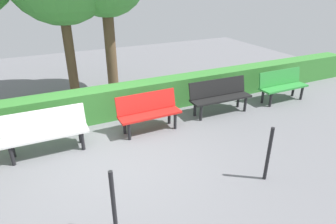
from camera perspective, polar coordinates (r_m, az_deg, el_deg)
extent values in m
plane|color=slate|center=(5.73, -10.48, -8.82)|extent=(19.20, 19.20, 0.00)
cube|color=#2D8C38|center=(8.62, 22.03, 4.58)|extent=(1.47, 0.43, 0.05)
cube|color=#2D8C38|center=(8.67, 21.38, 6.45)|extent=(1.47, 0.12, 0.42)
cylinder|color=black|center=(9.03, 25.04, 3.43)|extent=(0.07, 0.07, 0.39)
cylinder|color=black|center=(9.21, 23.65, 4.07)|extent=(0.07, 0.07, 0.39)
cylinder|color=black|center=(8.19, 19.73, 2.27)|extent=(0.07, 0.07, 0.39)
cylinder|color=black|center=(8.39, 18.32, 2.99)|extent=(0.07, 0.07, 0.39)
cube|color=black|center=(7.35, 10.52, 2.68)|extent=(1.63, 0.46, 0.05)
cube|color=black|center=(7.42, 9.85, 4.87)|extent=(1.63, 0.18, 0.42)
cylinder|color=black|center=(7.70, 15.10, 1.49)|extent=(0.07, 0.07, 0.39)
cylinder|color=black|center=(7.92, 13.78, 2.28)|extent=(0.07, 0.07, 0.39)
cylinder|color=black|center=(6.99, 6.56, -0.22)|extent=(0.07, 0.07, 0.39)
cylinder|color=black|center=(7.23, 5.37, 0.70)|extent=(0.07, 0.07, 0.39)
cube|color=red|center=(6.37, -3.61, -0.50)|extent=(1.42, 0.45, 0.05)
cube|color=red|center=(6.44, -4.33, 2.03)|extent=(1.41, 0.16, 0.42)
cylinder|color=black|center=(6.56, 1.43, -1.81)|extent=(0.07, 0.07, 0.39)
cylinder|color=black|center=(6.80, 0.24, -0.80)|extent=(0.07, 0.07, 0.39)
cylinder|color=black|center=(6.17, -7.74, -3.87)|extent=(0.07, 0.07, 0.39)
cylinder|color=black|center=(6.43, -8.64, -2.71)|extent=(0.07, 0.07, 0.39)
cube|color=white|center=(6.02, -23.06, -4.19)|extent=(1.58, 0.44, 0.05)
cube|color=white|center=(6.09, -23.54, -1.45)|extent=(1.57, 0.14, 0.42)
cylinder|color=black|center=(6.02, -16.62, -5.57)|extent=(0.07, 0.07, 0.39)
cylinder|color=black|center=(6.28, -17.09, -4.29)|extent=(0.07, 0.07, 0.39)
cylinder|color=black|center=(6.04, -28.62, -7.70)|extent=(0.07, 0.07, 0.39)
cylinder|color=black|center=(6.30, -28.56, -6.34)|extent=(0.07, 0.07, 0.39)
cube|color=#387F33|center=(7.31, -7.75, 2.53)|extent=(15.20, 0.53, 0.78)
cylinder|color=brown|center=(8.44, -11.33, 11.99)|extent=(0.30, 0.30, 2.66)
cylinder|color=brown|center=(8.41, -18.92, 10.90)|extent=(0.26, 0.26, 2.60)
cylinder|color=black|center=(5.09, 19.36, -7.93)|extent=(0.06, 0.06, 1.00)
cylinder|color=black|center=(3.97, -10.80, -17.34)|extent=(0.06, 0.06, 1.00)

